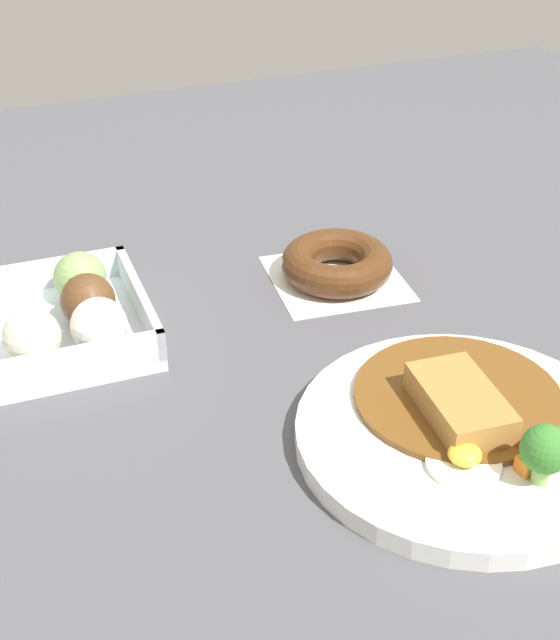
{
  "coord_description": "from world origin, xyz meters",
  "views": [
    {
      "loc": [
        -0.64,
        0.25,
        0.49
      ],
      "look_at": [
        0.04,
        -0.0,
        0.03
      ],
      "focal_mm": 52.04,
      "sensor_mm": 36.0,
      "label": 1
    }
  ],
  "objects": [
    {
      "name": "ground_plane",
      "position": [
        0.0,
        0.0,
        0.0
      ],
      "size": [
        1.6,
        1.6,
        0.0
      ],
      "primitive_type": "plane",
      "color": "#4C4C51"
    },
    {
      "name": "chocolate_ring_donut",
      "position": [
        0.14,
        -0.1,
        0.02
      ],
      "size": [
        0.15,
        0.15,
        0.04
      ],
      "color": "white",
      "rests_on": "ground_plane"
    },
    {
      "name": "donut_box",
      "position": [
        0.12,
        0.18,
        0.03
      ],
      "size": [
        0.18,
        0.16,
        0.06
      ],
      "color": "silver",
      "rests_on": "ground_plane"
    },
    {
      "name": "curry_plate",
      "position": [
        -0.15,
        -0.09,
        0.01
      ],
      "size": [
        0.27,
        0.27,
        0.07
      ],
      "color": "white",
      "rests_on": "ground_plane"
    }
  ]
}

